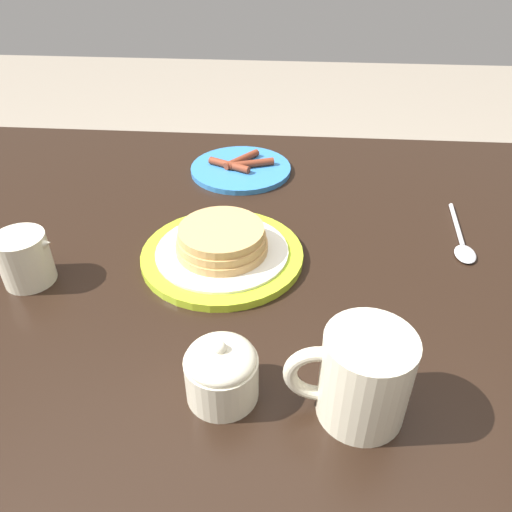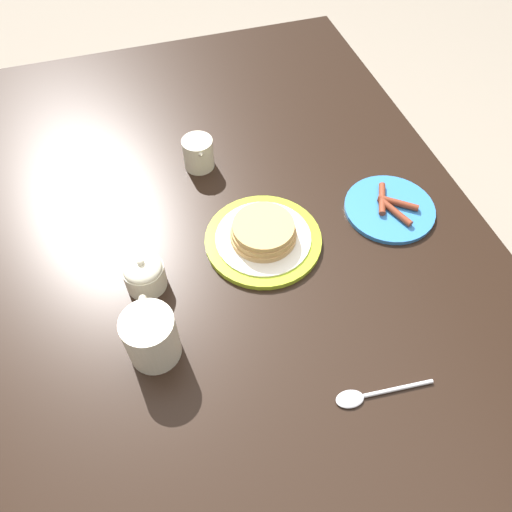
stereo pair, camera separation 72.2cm
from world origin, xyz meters
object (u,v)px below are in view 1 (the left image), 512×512
Objects in this scene: pancake_plate at (222,248)px; side_plate_bacon at (241,168)px; sugar_bowl at (221,371)px; spoon at (462,244)px; coffee_mug at (361,376)px; creamer_pitcher at (25,258)px.

pancake_plate reaches higher than side_plate_bacon.
sugar_bowl reaches higher than spoon.
coffee_mug reaches higher than side_plate_bacon.
spoon is at bearing -136.97° from sugar_bowl.
side_plate_bacon is at bearing -89.50° from pancake_plate.
pancake_plate is 3.06× the size of sugar_bowl.
creamer_pitcher is at bearing 12.16° from spoon.
creamer_pitcher reaches higher than side_plate_bacon.
sugar_bowl is at bearing 93.85° from side_plate_bacon.
side_plate_bacon is (0.00, -0.28, -0.01)m from pancake_plate.
pancake_plate is 1.39× the size of spoon.
coffee_mug is at bearing 157.19° from creamer_pitcher.
coffee_mug is 0.47m from creamer_pitcher.
creamer_pitcher is 0.63m from spoon.
spoon is (-0.36, 0.22, -0.00)m from side_plate_bacon.
creamer_pitcher reaches higher than spoon.
sugar_bowl is at bearing -3.82° from coffee_mug.
coffee_mug is (-0.17, 0.53, 0.05)m from side_plate_bacon.
coffee_mug is 0.14m from sugar_bowl.
creamer_pitcher is (0.25, 0.35, 0.03)m from side_plate_bacon.
pancake_plate is at bearing -55.49° from coffee_mug.
side_plate_bacon is 0.53m from sugar_bowl.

